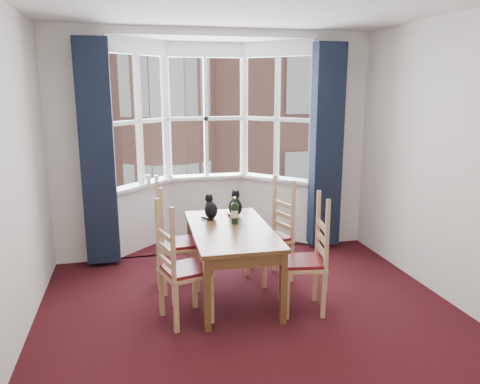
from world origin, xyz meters
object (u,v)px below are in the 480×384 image
object	(u,v)px
cat_left	(211,209)
cat_right	(235,206)
chair_left_far	(169,246)
chair_left_near	(176,273)
dining_table	(231,236)
chair_right_near	(312,263)
candle_short	(157,179)
chair_right_far	(276,238)
candle_tall	(148,179)
wine_bottle	(235,212)

from	to	relation	value
cat_left	cat_right	xyz separation A→B (m)	(0.28, 0.06, 0.01)
chair_left_far	chair_left_near	bearing A→B (deg)	-90.38
dining_table	chair_right_near	xyz separation A→B (m)	(0.68, -0.50, -0.17)
cat_left	candle_short	xyz separation A→B (m)	(-0.50, 1.33, 0.10)
chair_right_far	candle_short	bearing A→B (deg)	130.49
dining_table	chair_right_near	size ratio (longest dim) A/B	1.63
chair_left_far	candle_short	bearing A→B (deg)	91.30
chair_left_far	cat_left	world-z (taller)	cat_left
dining_table	chair_left_near	world-z (taller)	chair_left_near
chair_left_far	candle_tall	distance (m)	1.48
chair_right_near	chair_left_near	bearing A→B (deg)	177.92
cat_right	candle_tall	distance (m)	1.54
cat_right	chair_right_near	bearing A→B (deg)	-61.13
candle_short	candle_tall	bearing A→B (deg)	-164.52
dining_table	chair_right_far	distance (m)	0.69
chair_left_near	candle_tall	distance (m)	2.22
chair_right_far	chair_left_near	bearing A→B (deg)	-147.07
cat_left	candle_tall	distance (m)	1.44
chair_right_near	chair_right_far	distance (m)	0.82
chair_right_near	wine_bottle	xyz separation A→B (m)	(-0.61, 0.64, 0.37)
candle_short	chair_left_far	bearing A→B (deg)	-88.70
chair_right_far	candle_short	size ratio (longest dim) A/B	9.56
chair_left_far	wine_bottle	xyz separation A→B (m)	(0.67, -0.17, 0.37)
cat_left	wine_bottle	bearing A→B (deg)	-52.13
chair_left_near	chair_right_near	distance (m)	1.29
candle_short	chair_right_near	bearing A→B (deg)	-59.63
chair_left_near	wine_bottle	xyz separation A→B (m)	(0.68, 0.60, 0.37)
candle_short	chair_right_far	bearing A→B (deg)	-49.51
chair_left_near	cat_right	xyz separation A→B (m)	(0.76, 0.92, 0.36)
cat_left	cat_right	distance (m)	0.29
chair_left_near	chair_right_near	world-z (taller)	same
chair_right_near	candle_short	bearing A→B (deg)	120.37
cat_right	wine_bottle	size ratio (longest dim) A/B	1.02
chair_left_far	chair_right_far	xyz separation A→B (m)	(1.18, 0.00, 0.00)
chair_left_far	candle_short	world-z (taller)	candle_short
dining_table	chair_left_near	distance (m)	0.77
chair_left_far	cat_right	distance (m)	0.84
wine_bottle	dining_table	bearing A→B (deg)	-116.15
candle_tall	cat_right	bearing A→B (deg)	-54.48
chair_left_far	chair_right_near	distance (m)	1.52
chair_left_far	candle_tall	xyz separation A→B (m)	(-0.14, 1.40, 0.45)
cat_left	chair_right_far	bearing A→B (deg)	-7.21
cat_left	candle_short	size ratio (longest dim) A/B	2.81
chair_right_far	candle_short	xyz separation A→B (m)	(-1.22, 1.42, 0.45)
dining_table	candle_tall	size ratio (longest dim) A/B	13.10
cat_right	dining_table	bearing A→B (deg)	-107.81
wine_bottle	chair_right_far	bearing A→B (deg)	18.72
chair_right_near	cat_left	distance (m)	1.27
dining_table	cat_left	world-z (taller)	cat_left
candle_short	cat_left	bearing A→B (deg)	-69.50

